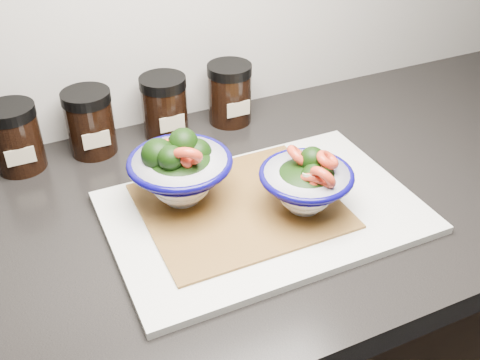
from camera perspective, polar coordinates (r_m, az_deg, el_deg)
name	(u,v)px	position (r m, az deg, el deg)	size (l,w,h in m)	color
countertop	(144,239)	(0.84, -9.68, -5.94)	(3.50, 0.60, 0.04)	black
cutting_board	(264,212)	(0.83, 2.40, -3.28)	(0.45, 0.30, 0.01)	silver
bamboo_mat	(240,205)	(0.83, 0.00, -2.60)	(0.28, 0.24, 0.00)	olive
bowl_left	(180,170)	(0.82, -6.11, 1.01)	(0.15, 0.15, 0.12)	white
bowl_right	(307,183)	(0.80, 6.80, -0.34)	(0.14, 0.14, 0.10)	white
spice_jar_b	(16,138)	(0.98, -21.84, 4.02)	(0.08, 0.08, 0.11)	black
spice_jar_c	(90,122)	(0.99, -14.99, 5.69)	(0.08, 0.08, 0.11)	black
spice_jar_d	(165,107)	(1.01, -7.67, 7.38)	(0.08, 0.08, 0.11)	black
spice_jar_e	(230,93)	(1.05, -1.05, 8.79)	(0.08, 0.08, 0.11)	black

